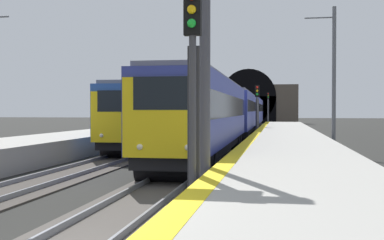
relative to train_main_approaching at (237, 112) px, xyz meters
name	(u,v)px	position (x,y,z in m)	size (l,w,h in m)	color
platform_right_edge_strip	(179,210)	(-36.70, -2.29, -1.27)	(112.00, 0.50, 0.01)	yellow
train_main_approaching	(237,112)	(0.00, 0.00, 0.00)	(57.26, 3.03, 4.17)	navy
train_adjacent_platform	(203,112)	(8.93, 4.41, -0.05)	(58.90, 3.17, 4.07)	#264C99
railway_signal_near	(193,82)	(-32.86, -1.81, 0.80)	(0.39, 0.38, 5.24)	#38383D
railway_signal_mid	(257,106)	(-0.57, -1.81, 0.53)	(0.39, 0.38, 4.75)	#4C4C54
railway_signal_far	(268,105)	(42.39, -1.81, 1.03)	(0.39, 0.38, 5.65)	#4C4C54
overhead_signal_gantry	(56,1)	(-31.23, 2.21, 3.10)	(0.70, 8.38, 7.31)	#3F3F47
tunnel_portal	(249,104)	(53.14, 2.21, 1.45)	(2.60, 19.09, 10.69)	#51473D
catenary_mast_near	(334,80)	(-15.13, -6.72, 1.90)	(0.22, 1.74, 8.36)	#595B60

